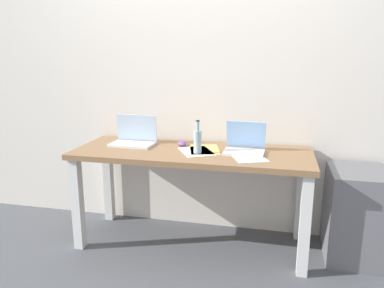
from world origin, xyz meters
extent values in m
plane|color=#515459|center=(0.00, 0.00, 0.00)|extent=(8.00, 8.00, 0.00)
cube|color=silver|center=(0.00, 0.38, 1.30)|extent=(5.20, 0.08, 2.60)
cube|color=olive|center=(0.00, 0.00, 0.72)|extent=(1.75, 0.65, 0.04)
cube|color=silver|center=(-0.81, -0.26, 0.35)|extent=(0.07, 0.07, 0.70)
cube|color=silver|center=(0.81, -0.26, 0.35)|extent=(0.07, 0.07, 0.70)
cube|color=silver|center=(-0.81, 0.26, 0.35)|extent=(0.07, 0.07, 0.70)
cube|color=silver|center=(0.81, 0.26, 0.35)|extent=(0.07, 0.07, 0.70)
cube|color=silver|center=(-0.49, 0.05, 0.75)|extent=(0.34, 0.20, 0.02)
cube|color=silver|center=(-0.49, 0.15, 0.87)|extent=(0.33, 0.04, 0.21)
cube|color=silver|center=(0.38, 0.00, 0.75)|extent=(0.29, 0.20, 0.02)
cube|color=#8CB7EA|center=(0.38, 0.11, 0.86)|extent=(0.29, 0.05, 0.20)
cylinder|color=#99B7C1|center=(0.06, -0.07, 0.83)|extent=(0.06, 0.06, 0.17)
cylinder|color=#99B7C1|center=(0.06, -0.07, 0.94)|extent=(0.02, 0.02, 0.07)
cylinder|color=black|center=(0.06, -0.07, 0.98)|extent=(0.03, 0.03, 0.01)
ellipsoid|color=#724799|center=(-0.11, 0.13, 0.76)|extent=(0.10, 0.12, 0.03)
cube|color=white|center=(0.04, -0.02, 0.75)|extent=(0.33, 0.36, 0.00)
cube|color=white|center=(0.42, -0.08, 0.75)|extent=(0.31, 0.35, 0.00)
cube|color=#F4E06B|center=(0.08, 0.05, 0.75)|extent=(0.28, 0.34, 0.00)
cube|color=slate|center=(1.18, 0.07, 0.33)|extent=(0.40, 0.48, 0.65)
camera|label=1|loc=(0.60, -2.61, 1.44)|focal=35.09mm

